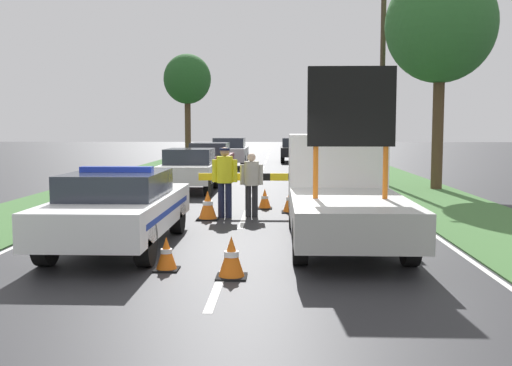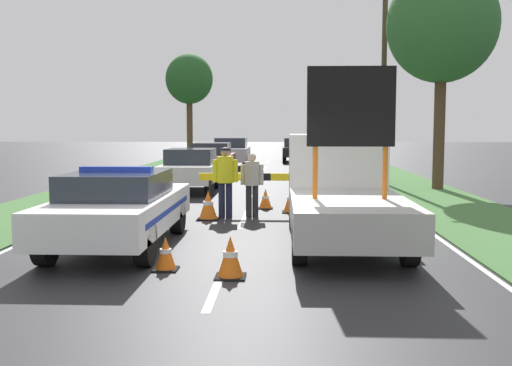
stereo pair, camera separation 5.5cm
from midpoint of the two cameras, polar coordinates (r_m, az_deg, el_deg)
ground_plane at (r=10.63m, az=-2.62°, el=-6.75°), size 160.00×160.00×0.00m
lane_markings at (r=29.03m, az=0.44°, el=0.95°), size 8.24×68.67×0.01m
grass_verge_left at (r=31.13m, az=-9.97°, el=1.19°), size 3.01×120.00×0.03m
grass_verge_right at (r=30.81m, az=11.13°, el=1.13°), size 3.01×120.00×0.03m
police_car at (r=11.32m, az=-13.02°, el=-2.24°), size 1.87×4.89×1.52m
work_truck at (r=11.97m, az=7.96°, el=-0.56°), size 2.01×5.49×3.26m
road_barrier at (r=15.32m, az=-0.46°, el=0.25°), size 2.76×0.08×1.05m
police_officer at (r=14.71m, az=-3.10°, el=0.68°), size 0.62×0.40×1.74m
pedestrian_civilian at (r=14.81m, az=-0.53°, el=0.32°), size 0.57×0.36×1.59m
traffic_cone_near_police at (r=9.48m, az=-8.70°, el=-6.68°), size 0.38×0.38×0.53m
traffic_cone_centre_front at (r=14.49m, az=-4.73°, el=-2.12°), size 0.51×0.51×0.70m
traffic_cone_near_truck at (r=8.92m, az=-2.54°, el=-7.07°), size 0.45×0.45×0.63m
traffic_cone_behind_barrier at (r=16.35m, az=0.75°, el=-1.52°), size 0.40×0.40×0.55m
traffic_cone_lane_edge at (r=15.65m, az=3.21°, el=-1.67°), size 0.47×0.47×0.64m
queued_car_van_white at (r=20.76m, az=-6.36°, el=1.33°), size 1.77×4.02×1.49m
queued_car_wagon_maroon at (r=26.89m, az=-4.44°, el=2.29°), size 1.81×4.43×1.53m
queued_car_sedan_silver at (r=32.93m, az=-2.58°, el=2.96°), size 1.87×4.29×1.64m
queued_car_sedan_black at (r=38.33m, az=3.65°, el=3.21°), size 1.78×4.29×1.54m
roadside_tree_near_left at (r=37.41m, az=-6.60°, el=9.72°), size 2.89×2.89×6.69m
roadside_tree_near_right at (r=22.57m, az=17.11°, el=14.11°), size 3.85×3.85×7.82m
utility_pole at (r=24.12m, az=11.89°, el=10.60°), size 1.20×0.20×8.74m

